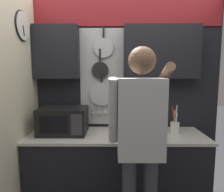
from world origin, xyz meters
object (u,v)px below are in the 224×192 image
(person, at_px, (141,134))
(utensil_crock, at_px, (175,126))
(knife_block, at_px, (123,125))
(microwave, at_px, (64,120))

(person, bearing_deg, utensil_crock, 52.36)
(knife_block, xyz_separation_m, utensil_crock, (0.59, -0.00, -0.02))
(knife_block, bearing_deg, microwave, -179.95)
(microwave, height_order, knife_block, microwave)
(microwave, distance_m, utensil_crock, 1.28)
(utensil_crock, bearing_deg, person, -127.64)
(utensil_crock, bearing_deg, knife_block, 179.96)
(microwave, bearing_deg, knife_block, 0.05)
(microwave, relative_size, utensil_crock, 1.61)
(microwave, bearing_deg, person, -37.69)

